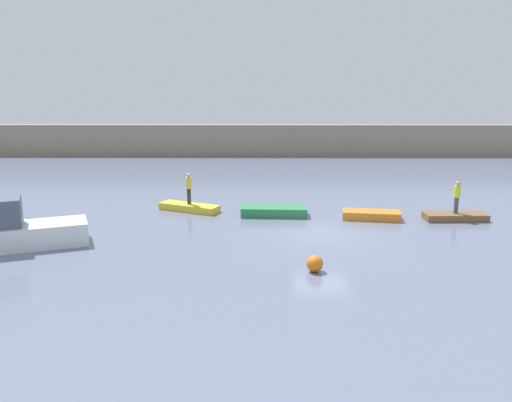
{
  "coord_description": "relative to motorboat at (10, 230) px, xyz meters",
  "views": [
    {
      "loc": [
        -2.93,
        -23.93,
        7.08
      ],
      "look_at": [
        -3.11,
        3.94,
        0.7
      ],
      "focal_mm": 37.2,
      "sensor_mm": 36.0,
      "label": 1
    }
  ],
  "objects": [
    {
      "name": "rowboat_brown",
      "position": [
        20.82,
        4.83,
        -0.6
      ],
      "size": [
        3.18,
        1.22,
        0.36
      ],
      "primitive_type": "cube",
      "rotation": [
        0.0,
        0.0,
        0.02
      ],
      "color": "brown",
      "rests_on": "ground_plane"
    },
    {
      "name": "rowboat_yellow",
      "position": [
        6.81,
        6.72,
        -0.59
      ],
      "size": [
        3.53,
        2.35,
        0.38
      ],
      "primitive_type": "cube",
      "rotation": [
        0.0,
        0.0,
        -0.44
      ],
      "color": "gold",
      "rests_on": "ground_plane"
    },
    {
      "name": "rowboat_green",
      "position": [
        11.47,
        5.66,
        -0.54
      ],
      "size": [
        3.54,
        1.44,
        0.49
      ],
      "primitive_type": "cube",
      "rotation": [
        0.0,
        0.0,
        -0.05
      ],
      "color": "#2D7F47",
      "rests_on": "ground_plane"
    },
    {
      "name": "person_yellow_shirt",
      "position": [
        6.81,
        6.72,
        0.56
      ],
      "size": [
        0.32,
        0.32,
        1.73
      ],
      "color": "#38332D",
      "rests_on": "rowboat_yellow"
    },
    {
      "name": "ground_plane",
      "position": [
        13.61,
        2.17,
        -0.78
      ],
      "size": [
        120.0,
        120.0,
        0.0
      ],
      "primitive_type": "plane",
      "color": "slate"
    },
    {
      "name": "embankment_wall",
      "position": [
        13.61,
        28.77,
        0.69
      ],
      "size": [
        80.0,
        1.2,
        2.94
      ],
      "primitive_type": "cube",
      "color": "gray",
      "rests_on": "ground_plane"
    },
    {
      "name": "mooring_buoy",
      "position": [
        12.78,
        -2.81,
        -0.46
      ],
      "size": [
        0.64,
        0.64,
        0.64
      ],
      "primitive_type": "sphere",
      "color": "orange",
      "rests_on": "ground_plane"
    },
    {
      "name": "motorboat",
      "position": [
        0.0,
        0.0,
        0.0
      ],
      "size": [
        6.19,
        3.89,
        2.21
      ],
      "color": "white",
      "rests_on": "ground_plane"
    },
    {
      "name": "rowboat_orange",
      "position": [
        16.51,
        4.98,
        -0.57
      ],
      "size": [
        3.08,
        1.57,
        0.43
      ],
      "primitive_type": "cube",
      "rotation": [
        0.0,
        0.0,
        -0.15
      ],
      "color": "orange",
      "rests_on": "ground_plane"
    },
    {
      "name": "person_hiviz_shirt",
      "position": [
        20.82,
        4.83,
        0.51
      ],
      "size": [
        0.32,
        0.32,
        1.69
      ],
      "color": "#4C4C56",
      "rests_on": "rowboat_brown"
    }
  ]
}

